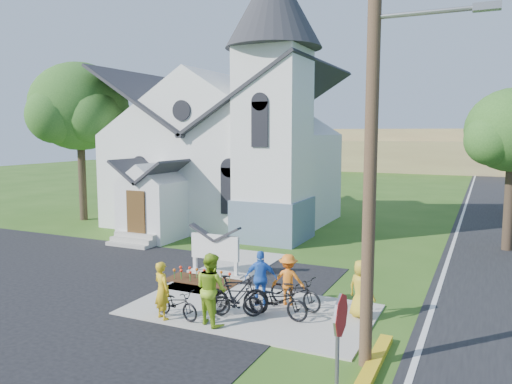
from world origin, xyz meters
The scene contains 19 objects.
ground centered at (0.00, 0.00, 0.00)m, with size 120.00×120.00×0.00m, color #2F5618.
sidewalk centered at (1.50, 0.50, 0.03)m, with size 7.00×4.00×0.05m, color #ABA69A.
church centered at (-5.48, 12.48, 5.25)m, with size 12.35×12.00×13.00m.
church_sign centered at (-1.20, 3.20, 1.03)m, with size 2.20×0.40×1.70m.
flower_bed centered at (-1.20, 2.30, 0.04)m, with size 2.60×1.10×0.07m, color #38220F.
utility_pole centered at (5.36, -1.50, 5.40)m, with size 3.45×0.28×10.00m.
stop_sign centered at (5.43, -4.20, 1.78)m, with size 0.11×0.76×2.48m.
tree_lot_corner centered at (-14.00, 10.00, 6.60)m, with size 5.60×5.60×9.15m.
distant_hills centered at (3.36, 56.33, 2.17)m, with size 61.00×10.00×5.60m.
cyclist_0 centered at (-0.37, -1.20, 0.85)m, with size 0.59×0.38×1.60m, color gold.
bike_0 centered at (-0.04, -0.99, 0.46)m, with size 0.54×1.56×0.82m, color black.
cyclist_1 centered at (1.04, -0.95, 1.02)m, with size 0.94×0.73×1.93m, color #8EBA22.
bike_1 centered at (1.29, -0.01, 0.61)m, with size 0.52×1.86×1.12m, color black.
cyclist_2 centered at (1.65, 0.92, 0.87)m, with size 0.96×0.40×1.64m, color blue.
bike_2 centered at (2.65, 1.15, 0.53)m, with size 0.64×1.83×0.96m, color black.
cyclist_3 centered at (2.36, 1.33, 0.81)m, with size 0.99×0.57×1.52m, color orange.
bike_3 centered at (1.40, -0.19, 0.50)m, with size 0.42×1.49×0.90m, color black.
cyclist_4 centered at (4.58, 1.18, 0.87)m, with size 0.80×0.52×1.64m, color gold.
bike_4 centered at (2.48, 0.21, 0.54)m, with size 0.64×1.85×0.97m, color black.
Camera 1 is at (7.56, -12.12, 5.16)m, focal length 35.00 mm.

